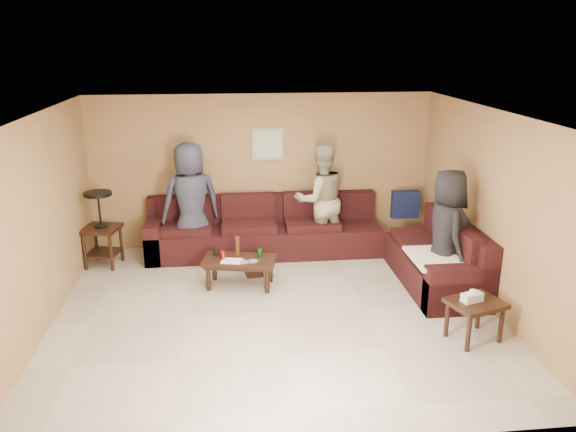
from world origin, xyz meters
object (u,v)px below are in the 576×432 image
object	(u,v)px
coffee_table	(239,262)
person_right	(446,233)
end_table_left	(101,228)
waste_bin	(254,266)
side_table_right	(475,307)
person_middle	(321,200)
person_left	(191,202)
sectional_sofa	(320,244)

from	to	relation	value
coffee_table	person_right	bearing A→B (deg)	-10.14
end_table_left	waste_bin	bearing A→B (deg)	-15.51
end_table_left	side_table_right	xyz separation A→B (m)	(4.67, -2.74, -0.19)
waste_bin	person_right	distance (m)	2.76
waste_bin	person_right	bearing A→B (deg)	-18.49
person_middle	person_right	distance (m)	2.17
person_middle	waste_bin	bearing A→B (deg)	24.73
person_left	side_table_right	bearing A→B (deg)	120.46
side_table_right	person_right	size ratio (longest dim) A/B	0.41
sectional_sofa	person_right	distance (m)	1.98
coffee_table	person_left	xyz separation A→B (m)	(-0.70, 1.12, 0.57)
waste_bin	person_left	xyz separation A→B (m)	(-0.91, 0.76, 0.78)
coffee_table	person_right	distance (m)	2.83
sectional_sofa	coffee_table	world-z (taller)	sectional_sofa
side_table_right	person_left	bearing A→B (deg)	139.17
sectional_sofa	end_table_left	size ratio (longest dim) A/B	4.01
coffee_table	end_table_left	distance (m)	2.28
waste_bin	coffee_table	bearing A→B (deg)	-121.20
side_table_right	person_left	distance (m)	4.43
coffee_table	person_middle	world-z (taller)	person_middle
sectional_sofa	end_table_left	world-z (taller)	end_table_left
sectional_sofa	person_right	xyz separation A→B (m)	(1.50, -1.18, 0.53)
end_table_left	person_middle	world-z (taller)	person_middle
coffee_table	waste_bin	size ratio (longest dim) A/B	3.77
coffee_table	person_left	size ratio (longest dim) A/B	0.58
waste_bin	person_left	bearing A→B (deg)	140.18
side_table_right	person_left	xyz separation A→B (m)	(-3.33, 2.87, 0.51)
end_table_left	sectional_sofa	bearing A→B (deg)	-5.04
sectional_sofa	side_table_right	world-z (taller)	sectional_sofa
person_middle	end_table_left	bearing A→B (deg)	-7.97
person_left	person_right	bearing A→B (deg)	136.27
side_table_right	person_middle	world-z (taller)	person_middle
waste_bin	person_middle	world-z (taller)	person_middle
end_table_left	waste_bin	size ratio (longest dim) A/B	4.06
end_table_left	person_middle	size ratio (longest dim) A/B	0.65
waste_bin	person_left	world-z (taller)	person_left
sectional_sofa	side_table_right	bearing A→B (deg)	-60.56
coffee_table	side_table_right	xyz separation A→B (m)	(2.63, -1.76, 0.06)
coffee_table	side_table_right	distance (m)	3.16
side_table_right	end_table_left	bearing A→B (deg)	149.60
sectional_sofa	coffee_table	distance (m)	1.43
coffee_table	person_left	distance (m)	1.43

